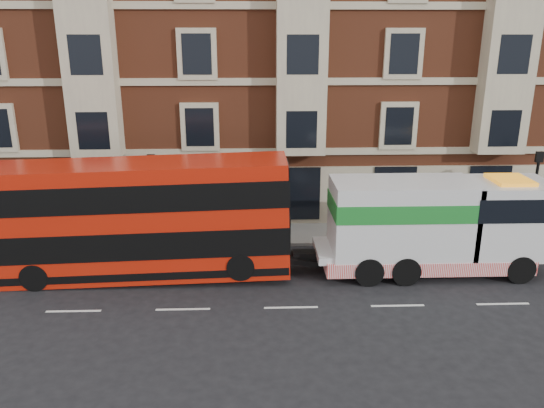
{
  "coord_description": "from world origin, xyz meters",
  "views": [
    {
      "loc": [
        -1.31,
        -17.55,
        9.64
      ],
      "look_at": [
        -0.57,
        4.0,
        2.78
      ],
      "focal_mm": 35.0,
      "sensor_mm": 36.0,
      "label": 1
    }
  ],
  "objects": [
    {
      "name": "tow_truck",
      "position": [
        6.1,
        3.01,
        2.13
      ],
      "size": [
        9.62,
        2.84,
        4.01
      ],
      "color": "silver",
      "rests_on": "ground"
    },
    {
      "name": "victorian_terrace",
      "position": [
        0.5,
        15.0,
        10.07
      ],
      "size": [
        45.0,
        12.0,
        20.4
      ],
      "color": "brown",
      "rests_on": "ground"
    },
    {
      "name": "lamp_post_east",
      "position": [
        12.0,
        6.2,
        2.68
      ],
      "size": [
        0.35,
        0.15,
        4.35
      ],
      "color": "black",
      "rests_on": "sidewalk"
    },
    {
      "name": "lamp_post_west",
      "position": [
        -6.0,
        6.2,
        2.68
      ],
      "size": [
        0.35,
        0.15,
        4.35
      ],
      "color": "black",
      "rests_on": "sidewalk"
    },
    {
      "name": "sidewalk",
      "position": [
        0.0,
        7.5,
        0.07
      ],
      "size": [
        90.0,
        3.0,
        0.15
      ],
      "primitive_type": "cube",
      "color": "slate",
      "rests_on": "ground"
    },
    {
      "name": "ground",
      "position": [
        0.0,
        0.0,
        0.0
      ],
      "size": [
        120.0,
        120.0,
        0.0
      ],
      "primitive_type": "plane",
      "color": "black",
      "rests_on": "ground"
    },
    {
      "name": "pedestrian",
      "position": [
        -9.68,
        7.64,
        1.01
      ],
      "size": [
        0.75,
        0.67,
        1.73
      ],
      "primitive_type": "imported",
      "rotation": [
        0.0,
        0.0,
        -0.51
      ],
      "color": "#182730",
      "rests_on": "sidewalk"
    },
    {
      "name": "double_decker_bus",
      "position": [
        -5.96,
        3.01,
        2.58
      ],
      "size": [
        12.01,
        2.76,
        4.86
      ],
      "color": "red",
      "rests_on": "ground"
    }
  ]
}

